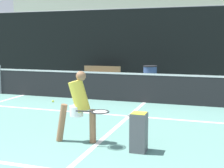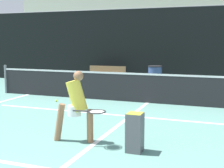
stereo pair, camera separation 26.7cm
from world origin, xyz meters
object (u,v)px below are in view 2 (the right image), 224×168
object	(u,v)px
ball_hopper	(135,132)
trash_bin	(155,78)
player_practicing	(76,104)
courtside_bench	(107,75)

from	to	relation	value
ball_hopper	trash_bin	bearing A→B (deg)	99.78
player_practicing	ball_hopper	size ratio (longest dim) A/B	1.98
ball_hopper	trash_bin	distance (m)	7.37
courtside_bench	trash_bin	world-z (taller)	trash_bin
ball_hopper	courtside_bench	world-z (taller)	courtside_bench
ball_hopper	player_practicing	bearing A→B (deg)	173.00
player_practicing	ball_hopper	distance (m)	1.29
courtside_bench	trash_bin	size ratio (longest dim) A/B	1.76
courtside_bench	player_practicing	bearing A→B (deg)	-73.85
ball_hopper	trash_bin	size ratio (longest dim) A/B	0.74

